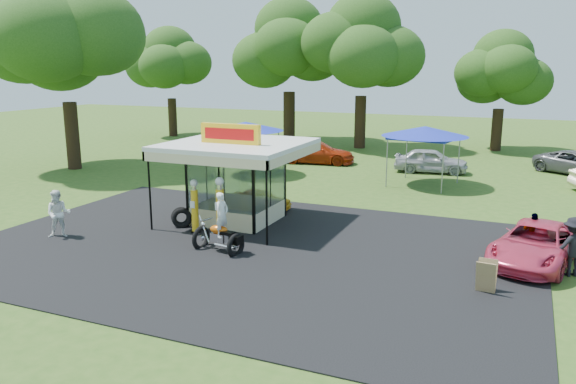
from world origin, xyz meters
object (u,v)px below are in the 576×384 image
at_px(gas_station_kiosk, 237,180).
at_px(spectator_east_b, 534,235).
at_px(bg_car_b, 317,152).
at_px(bg_car_c, 431,161).
at_px(motorcycle, 221,228).
at_px(spectator_east_a, 573,246).
at_px(kiosk_car, 261,199).
at_px(spectator_west, 59,214).
at_px(tent_west, 246,127).
at_px(tent_east, 425,132).
at_px(a_frame_sign, 486,277).
at_px(gas_pump_right, 220,210).
at_px(gas_pump_left, 195,208).
at_px(pink_sedan, 537,244).

relative_size(gas_station_kiosk, spectator_east_b, 3.48).
bearing_deg(bg_car_b, bg_car_c, -101.47).
bearing_deg(motorcycle, spectator_east_a, 21.79).
height_order(kiosk_car, spectator_west, spectator_west).
bearing_deg(tent_west, kiosk_car, -58.35).
bearing_deg(tent_east, kiosk_car, -125.12).
xyz_separation_m(a_frame_sign, kiosk_car, (-10.22, 6.15, -0.02)).
bearing_deg(kiosk_car, spectator_west, 142.87).
relative_size(kiosk_car, spectator_east_a, 1.48).
bearing_deg(gas_pump_right, tent_east, 67.87).
bearing_deg(gas_pump_left, tent_west, 107.96).
distance_m(gas_pump_left, motorcycle, 2.66).
relative_size(a_frame_sign, spectator_east_b, 0.63).
relative_size(gas_pump_left, pink_sedan, 0.44).
bearing_deg(motorcycle, kiosk_car, 112.51).
bearing_deg(spectator_east_b, pink_sedan, 88.19).
height_order(gas_pump_right, a_frame_sign, gas_pump_right).
bearing_deg(tent_east, pink_sedan, -62.98).
distance_m(gas_station_kiosk, bg_car_c, 15.58).
height_order(gas_pump_right, pink_sedan, gas_pump_right).
height_order(gas_pump_right, bg_car_b, gas_pump_right).
bearing_deg(spectator_east_a, tent_west, -60.38).
xyz_separation_m(a_frame_sign, spectator_east_a, (2.36, 2.53, 0.45)).
bearing_deg(spectator_east_b, spectator_west, 4.80).
relative_size(pink_sedan, spectator_east_b, 3.14).
height_order(gas_station_kiosk, kiosk_car, gas_station_kiosk).
distance_m(bg_car_b, tent_west, 6.29).
xyz_separation_m(a_frame_sign, bg_car_c, (-4.56, 18.42, 0.25)).
distance_m(motorcycle, bg_car_b, 19.00).
bearing_deg(pink_sedan, gas_pump_right, -156.02).
xyz_separation_m(gas_station_kiosk, spectator_east_a, (12.58, -1.42, -0.83)).
bearing_deg(motorcycle, a_frame_sign, 8.85).
bearing_deg(a_frame_sign, spectator_west, -172.16).
height_order(pink_sedan, spectator_west, spectator_west).
bearing_deg(bg_car_b, spectator_east_a, -146.44).
relative_size(spectator_east_a, bg_car_c, 0.43).
bearing_deg(tent_west, a_frame_sign, -42.49).
bearing_deg(motorcycle, bg_car_b, 109.91).
distance_m(gas_station_kiosk, a_frame_sign, 11.03).
distance_m(spectator_east_a, bg_car_c, 17.33).
relative_size(bg_car_c, tent_west, 0.97).
xyz_separation_m(bg_car_c, tent_east, (0.19, -3.94, 2.19)).
xyz_separation_m(gas_pump_right, kiosk_car, (-0.57, 4.66, -0.67)).
relative_size(kiosk_car, bg_car_c, 0.64).
height_order(spectator_east_b, tent_west, tent_west).
bearing_deg(gas_station_kiosk, bg_car_c, 68.62).
height_order(pink_sedan, tent_west, tent_west).
distance_m(gas_pump_right, spectator_east_a, 12.05).
xyz_separation_m(gas_station_kiosk, gas_pump_right, (0.57, -2.46, -0.63)).
height_order(tent_west, tent_east, tent_east).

